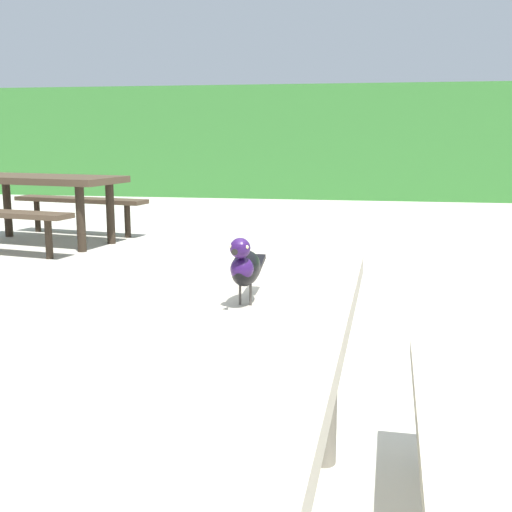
% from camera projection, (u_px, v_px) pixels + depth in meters
% --- Properties ---
extents(hedge_wall, '(28.00, 1.79, 2.07)m').
position_uv_depth(hedge_wall, '(361.00, 142.00, 12.33)').
color(hedge_wall, '#387A33').
rests_on(hedge_wall, ground).
extents(picnic_table_foreground, '(1.73, 1.82, 0.74)m').
position_uv_depth(picnic_table_foreground, '(193.00, 384.00, 1.62)').
color(picnic_table_foreground, '#B2A893').
rests_on(picnic_table_foreground, ground).
extents(bird_grackle, '(0.08, 0.29, 0.18)m').
position_uv_depth(bird_grackle, '(245.00, 266.00, 1.65)').
color(bird_grackle, black).
rests_on(bird_grackle, picnic_table_foreground).
extents(picnic_table_mid_right, '(1.99, 1.97, 0.74)m').
position_uv_depth(picnic_table_mid_right, '(40.00, 193.00, 6.96)').
color(picnic_table_mid_right, '#473828').
rests_on(picnic_table_mid_right, ground).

